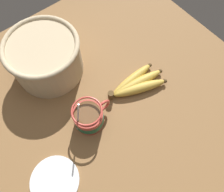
% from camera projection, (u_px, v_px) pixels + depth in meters
% --- Properties ---
extents(table, '(1.01, 1.01, 0.04)m').
position_uv_depth(table, '(109.00, 108.00, 0.74)').
color(table, brown).
rests_on(table, ground).
extents(coffee_mug, '(0.13, 0.09, 0.17)m').
position_uv_depth(coffee_mug, '(89.00, 117.00, 0.66)').
color(coffee_mug, '#B23D33').
rests_on(coffee_mug, table).
extents(banana_bunch, '(0.21, 0.11, 0.04)m').
position_uv_depth(banana_bunch, '(137.00, 84.00, 0.74)').
color(banana_bunch, '#4C381E').
rests_on(banana_bunch, table).
extents(woven_basket, '(0.24, 0.24, 0.14)m').
position_uv_depth(woven_basket, '(46.00, 57.00, 0.71)').
color(woven_basket, tan).
rests_on(woven_basket, table).
extents(small_plate, '(0.14, 0.14, 0.01)m').
position_uv_depth(small_plate, '(55.00, 181.00, 0.62)').
color(small_plate, silver).
rests_on(small_plate, table).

